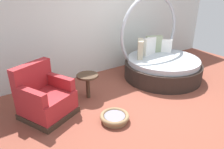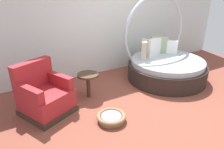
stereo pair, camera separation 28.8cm
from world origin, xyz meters
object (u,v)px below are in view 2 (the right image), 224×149
Objects in this scene: round_daybed at (165,64)px; red_armchair at (44,96)px; pet_basket at (111,117)px; side_table at (88,78)px.

red_armchair is (-2.96, -0.08, -0.04)m from round_daybed.
round_daybed is 2.28m from pet_basket.
round_daybed is 1.89× the size of red_armchair.
side_table is (0.92, 0.12, 0.10)m from red_armchair.
side_table is (0.02, 0.99, 0.35)m from pet_basket.
pet_basket is (0.91, -0.86, -0.26)m from red_armchair.
side_table is at bearing 178.66° from round_daybed.
pet_basket is 1.05m from side_table.
round_daybed is at bearing 24.52° from pet_basket.
round_daybed is 3.85× the size of side_table.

